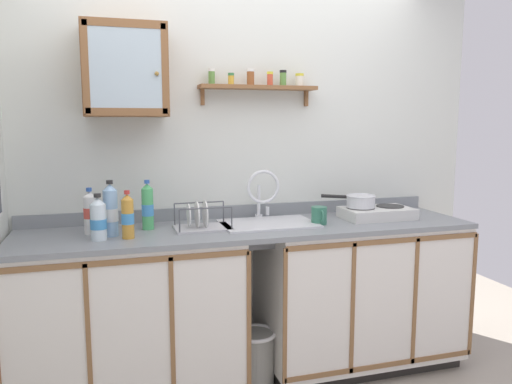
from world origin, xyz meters
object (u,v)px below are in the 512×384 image
object	(u,v)px
hot_plate_stove	(377,213)
bottle_opaque_white_2	(90,213)
trash_bin	(255,357)
bottle_soda_green_1	(148,207)
dish_rack	(201,222)
mug	(319,216)
sink	(267,225)
bottle_water_clear_4	(98,220)
saucepan	(360,201)
bottle_juice_amber_3	(128,217)
bottle_water_blue_0	(111,211)
wall_cabinet	(125,70)

from	to	relation	value
hot_plate_stove	bottle_opaque_white_2	distance (m)	1.77
bottle_opaque_white_2	trash_bin	world-z (taller)	bottle_opaque_white_2
bottle_soda_green_1	hot_plate_stove	bearing A→B (deg)	-3.51
hot_plate_stove	dish_rack	xyz separation A→B (m)	(-1.15, 0.00, 0.00)
bottle_opaque_white_2	mug	size ratio (longest dim) A/B	1.89
sink	bottle_water_clear_4	bearing A→B (deg)	-171.69
trash_bin	saucepan	bearing A→B (deg)	8.48
sink	bottle_juice_amber_3	xyz separation A→B (m)	(-0.83, -0.15, 0.12)
saucepan	bottle_water_blue_0	bearing A→B (deg)	-178.04
wall_cabinet	sink	bearing A→B (deg)	-9.56
sink	dish_rack	bearing A→B (deg)	-175.78
bottle_water_clear_4	dish_rack	size ratio (longest dim) A/B	0.77
bottle_soda_green_1	saucepan	bearing A→B (deg)	-2.81
sink	dish_rack	xyz separation A→B (m)	(-0.42, -0.03, 0.05)
sink	dish_rack	size ratio (longest dim) A/B	1.76
sink	trash_bin	xyz separation A→B (m)	(-0.11, -0.12, -0.79)
bottle_water_blue_0	dish_rack	distance (m)	0.51
sink	bottle_opaque_white_2	world-z (taller)	sink
bottle_juice_amber_3	trash_bin	world-z (taller)	bottle_juice_amber_3
mug	wall_cabinet	xyz separation A→B (m)	(-1.11, 0.24, 0.86)
bottle_water_blue_0	bottle_water_clear_4	distance (m)	0.11
saucepan	mug	xyz separation A→B (m)	(-0.32, -0.09, -0.06)
saucepan	mug	size ratio (longest dim) A/B	2.27
bottle_water_blue_0	dish_rack	bearing A→B (deg)	3.90
bottle_juice_amber_3	dish_rack	size ratio (longest dim) A/B	0.80
sink	bottle_soda_green_1	distance (m)	0.73
saucepan	bottle_water_clear_4	size ratio (longest dim) A/B	1.26
bottle_soda_green_1	bottle_opaque_white_2	xyz separation A→B (m)	(-0.32, -0.03, -0.01)
sink	hot_plate_stove	xyz separation A→B (m)	(0.74, -0.04, 0.04)
bottle_water_clear_4	mug	size ratio (longest dim) A/B	1.80
mug	trash_bin	xyz separation A→B (m)	(-0.41, -0.02, -0.85)
wall_cabinet	mug	bearing A→B (deg)	-12.13
bottle_opaque_white_2	mug	bearing A→B (deg)	-5.23
bottle_soda_green_1	bottle_juice_amber_3	xyz separation A→B (m)	(-0.12, -0.20, -0.01)
saucepan	bottle_soda_green_1	world-z (taller)	bottle_soda_green_1
bottle_juice_amber_3	wall_cabinet	distance (m)	0.84
saucepan	bottle_opaque_white_2	size ratio (longest dim) A/B	1.20
bottle_juice_amber_3	dish_rack	xyz separation A→B (m)	(0.42, 0.12, -0.08)
saucepan	bottle_soda_green_1	size ratio (longest dim) A/B	1.08
bottle_water_blue_0	bottle_juice_amber_3	distance (m)	0.12
dish_rack	trash_bin	world-z (taller)	dish_rack
bottle_water_blue_0	saucepan	bearing A→B (deg)	1.96
mug	hot_plate_stove	bearing A→B (deg)	8.71
bottle_soda_green_1	bottle_water_clear_4	distance (m)	0.34
hot_plate_stove	bottle_soda_green_1	distance (m)	1.45
wall_cabinet	trash_bin	distance (m)	1.86
bottle_water_clear_4	wall_cabinet	xyz separation A→B (m)	(0.18, 0.28, 0.80)
dish_rack	bottle_water_blue_0	bearing A→B (deg)	-176.10
saucepan	wall_cabinet	world-z (taller)	wall_cabinet
hot_plate_stove	trash_bin	world-z (taller)	hot_plate_stove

